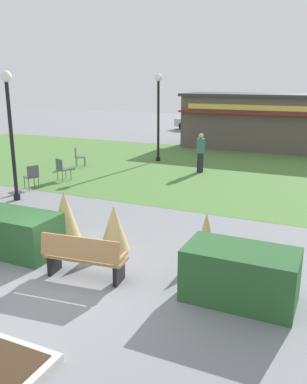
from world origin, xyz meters
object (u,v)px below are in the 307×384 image
cafe_chair_west (78,155)px  cafe_chair_east (32,175)px  lamppost_far (158,107)px  food_kiosk (265,121)px  parked_car_center_slot (268,125)px  parked_car_west_slot (202,122)px  trash_bin (269,276)px  cafe_chair_center (62,168)px  park_bench (84,257)px  person_strolling (200,153)px  lamppost_mid (10,121)px

cafe_chair_west → cafe_chair_east: bearing=-79.0°
cafe_chair_west → lamppost_far: bearing=44.5°
food_kiosk → parked_car_center_slot: bearing=97.7°
lamppost_far → cafe_chair_west: 4.46m
lamppost_far → parked_car_west_slot: lamppost_far is taller
trash_bin → parked_car_west_slot: (-9.31, 24.34, 0.22)m
parked_car_center_slot → cafe_chair_center: bearing=-104.6°
parked_car_center_slot → lamppost_far: bearing=-102.8°
park_bench → person_strolling: person_strolling is taller
cafe_chair_west → cafe_chair_center: size_ratio=1.00×
food_kiosk → trash_bin: bearing=-79.4°
park_bench → lamppost_mid: 6.82m
lamppost_mid → trash_bin: size_ratio=4.92×
trash_bin → parked_car_west_slot: bearing=110.9°
park_bench → parked_car_west_slot: size_ratio=0.40×
food_kiosk → cafe_chair_west: food_kiosk is taller
food_kiosk → cafe_chair_east: 14.40m
cafe_chair_west → parked_car_west_slot: parked_car_west_slot is taller
cafe_chair_west → parked_car_center_slot: (5.81, 16.02, 0.12)m
park_bench → food_kiosk: 18.20m
park_bench → parked_car_west_slot: bearing=103.0°
park_bench → parked_car_center_slot: size_ratio=0.41×
park_bench → person_strolling: (-1.02, 10.37, 0.38)m
cafe_chair_center → trash_bin: bearing=-32.6°
park_bench → food_kiosk: (0.25, 18.17, 1.09)m
cafe_chair_east → cafe_chair_west: bearing=101.0°
cafe_chair_west → person_strolling: 5.63m
trash_bin → food_kiosk: (-3.25, 17.32, 1.15)m
park_bench → food_kiosk: bearing=89.2°
lamppost_far → cafe_chair_west: lamppost_far is taller
cafe_chair_east → lamppost_far: bearing=73.5°
park_bench → cafe_chair_center: 8.62m
park_bench → parked_car_center_slot: (-0.70, 25.19, 0.16)m
trash_bin → cafe_chair_east: 10.16m
cafe_chair_east → parked_car_west_slot: parked_car_west_slot is taller
person_strolling → food_kiosk: bearing=36.9°
cafe_chair_center → person_strolling: person_strolling is taller
food_kiosk → cafe_chair_west: 11.31m
trash_bin → cafe_chair_east: bearing=155.2°
trash_bin → cafe_chair_east: (-9.23, 4.26, 0.10)m
trash_bin → parked_car_center_slot: parked_car_center_slot is taller
park_bench → cafe_chair_west: park_bench is taller
cafe_chair_west → cafe_chair_east: 4.13m
cafe_chair_west → cafe_chair_east: same height
lamppost_mid → person_strolling: 8.03m
lamppost_mid → lamppost_far: (1.54, 8.15, 0.00)m
park_bench → parked_car_west_slot: parked_car_west_slot is taller
cafe_chair_center → parked_car_west_slot: 18.58m
parked_car_west_slot → parked_car_center_slot: bearing=-0.0°
cafe_chair_west → park_bench: bearing=-54.6°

